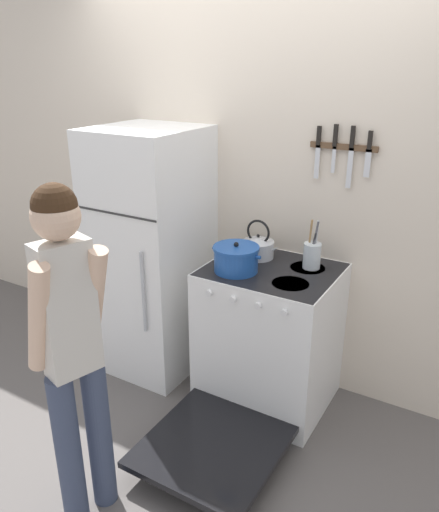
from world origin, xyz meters
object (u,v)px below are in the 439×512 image
Objects in this scene: person at (72,344)px; stove_range at (267,339)px; utensil_jar at (312,255)px; refrigerator at (152,253)px; dutch_oven_pot at (236,259)px; tea_kettle at (258,247)px.

stove_range is at bearing -0.51° from person.
refrigerator is at bearing -172.21° from utensil_jar.
dutch_oven_pot is at bearing -143.57° from utensil_jar.
tea_kettle is 0.85× the size of utensil_jar.
person reaches higher than stove_range.
dutch_oven_pot is 1.06× the size of utensil_jar.
tea_kettle is at bearing 133.16° from stove_range.
utensil_jar reaches higher than stove_range.
utensil_jar is at bearing 42.69° from stove_range.
tea_kettle is at bearing 10.91° from refrigerator.
refrigerator is at bearing 178.16° from stove_range.
dutch_oven_pot is 1.09m from person.
person is at bearing -112.24° from utensil_jar.
person is (-0.20, -1.33, -0.05)m from tea_kettle.
refrigerator is 0.94m from stove_range.
dutch_oven_pot is at bearing -151.93° from stove_range.
dutch_oven_pot is 0.19× the size of person.
utensil_jar reaches higher than dutch_oven_pot.
utensil_jar is (1.05, 0.14, 0.15)m from refrigerator.
refrigerator is 1.07m from utensil_jar.
stove_range is at bearing 28.07° from dutch_oven_pot.
person is (-0.54, -1.33, -0.06)m from utensil_jar.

